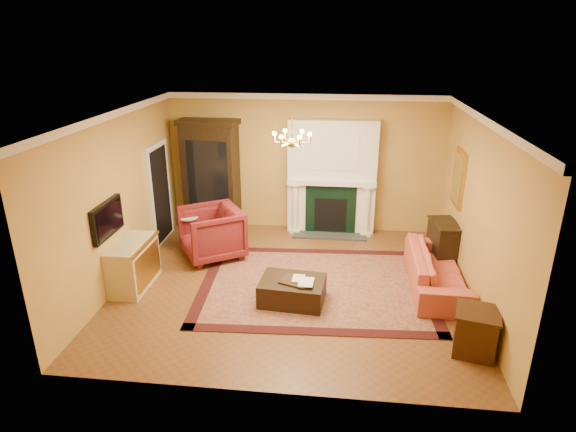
# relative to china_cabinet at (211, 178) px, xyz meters

# --- Properties ---
(floor) EXTENTS (6.00, 5.50, 0.02)m
(floor) POSITION_rel_china_cabinet_xyz_m (2.06, -2.49, -1.19)
(floor) COLOR brown
(floor) RESTS_ON ground
(ceiling) EXTENTS (6.00, 5.50, 0.02)m
(ceiling) POSITION_rel_china_cabinet_xyz_m (2.06, -2.49, 1.83)
(ceiling) COLOR white
(ceiling) RESTS_ON wall_back
(wall_back) EXTENTS (6.00, 0.02, 3.00)m
(wall_back) POSITION_rel_china_cabinet_xyz_m (2.06, 0.27, 0.32)
(wall_back) COLOR gold
(wall_back) RESTS_ON floor
(wall_front) EXTENTS (6.00, 0.02, 3.00)m
(wall_front) POSITION_rel_china_cabinet_xyz_m (2.06, -5.25, 0.32)
(wall_front) COLOR gold
(wall_front) RESTS_ON floor
(wall_left) EXTENTS (0.02, 5.50, 3.00)m
(wall_left) POSITION_rel_china_cabinet_xyz_m (-0.95, -2.49, 0.32)
(wall_left) COLOR gold
(wall_left) RESTS_ON floor
(wall_right) EXTENTS (0.02, 5.50, 3.00)m
(wall_right) POSITION_rel_china_cabinet_xyz_m (5.07, -2.49, 0.32)
(wall_right) COLOR gold
(wall_right) RESTS_ON floor
(fireplace) EXTENTS (1.90, 0.70, 2.50)m
(fireplace) POSITION_rel_china_cabinet_xyz_m (2.66, 0.08, 0.02)
(fireplace) COLOR silver
(fireplace) RESTS_ON wall_back
(crown_molding) EXTENTS (6.00, 5.50, 0.12)m
(crown_molding) POSITION_rel_china_cabinet_xyz_m (2.06, -1.53, 1.76)
(crown_molding) COLOR white
(crown_molding) RESTS_ON ceiling
(doorway) EXTENTS (0.08, 1.05, 2.10)m
(doorway) POSITION_rel_china_cabinet_xyz_m (-0.90, -0.79, -0.13)
(doorway) COLOR silver
(doorway) RESTS_ON wall_left
(tv_panel) EXTENTS (0.09, 0.95, 0.58)m
(tv_panel) POSITION_rel_china_cabinet_xyz_m (-0.89, -3.09, 0.17)
(tv_panel) COLOR black
(tv_panel) RESTS_ON wall_left
(gilt_mirror) EXTENTS (0.06, 0.76, 1.05)m
(gilt_mirror) POSITION_rel_china_cabinet_xyz_m (5.02, -1.09, 0.47)
(gilt_mirror) COLOR gold
(gilt_mirror) RESTS_ON wall_right
(chandelier) EXTENTS (0.63, 0.55, 0.53)m
(chandelier) POSITION_rel_china_cabinet_xyz_m (2.06, -2.49, 1.43)
(chandelier) COLOR gold
(chandelier) RESTS_ON ceiling
(oriental_rug) EXTENTS (4.18, 3.22, 0.02)m
(oriental_rug) POSITION_rel_china_cabinet_xyz_m (2.47, -2.48, -1.17)
(oriental_rug) COLOR #4F111D
(oriental_rug) RESTS_ON floor
(china_cabinet) EXTENTS (1.23, 0.67, 2.36)m
(china_cabinet) POSITION_rel_china_cabinet_xyz_m (0.00, 0.00, 0.00)
(china_cabinet) COLOR black
(china_cabinet) RESTS_ON floor
(wingback_armchair) EXTENTS (1.44, 1.46, 1.11)m
(wingback_armchair) POSITION_rel_china_cabinet_xyz_m (0.37, -1.51, -0.62)
(wingback_armchair) COLOR maroon
(wingback_armchair) RESTS_ON floor
(pedestal_table) EXTENTS (0.41, 0.41, 0.73)m
(pedestal_table) POSITION_rel_china_cabinet_xyz_m (-0.18, -1.21, -0.76)
(pedestal_table) COLOR black
(pedestal_table) RESTS_ON floor
(commode) EXTENTS (0.53, 1.12, 0.83)m
(commode) POSITION_rel_china_cabinet_xyz_m (-0.67, -2.83, -0.76)
(commode) COLOR beige
(commode) RESTS_ON floor
(coral_sofa) EXTENTS (0.70, 2.25, 0.87)m
(coral_sofa) POSITION_rel_china_cabinet_xyz_m (4.57, -2.25, -0.74)
(coral_sofa) COLOR #BA403B
(coral_sofa) RESTS_ON floor
(end_table) EXTENTS (0.65, 0.65, 0.62)m
(end_table) POSITION_rel_china_cabinet_xyz_m (4.78, -4.11, -0.87)
(end_table) COLOR #381B0F
(end_table) RESTS_ON floor
(console_table) EXTENTS (0.52, 0.79, 0.83)m
(console_table) POSITION_rel_china_cabinet_xyz_m (4.84, -1.34, -0.76)
(console_table) COLOR black
(console_table) RESTS_ON floor
(leather_ottoman) EXTENTS (1.10, 0.84, 0.39)m
(leather_ottoman) POSITION_rel_china_cabinet_xyz_m (2.13, -3.06, -0.97)
(leather_ottoman) COLOR black
(leather_ottoman) RESTS_ON oriental_rug
(ottoman_tray) EXTENTS (0.56, 0.50, 0.03)m
(ottoman_tray) POSITION_rel_china_cabinet_xyz_m (2.18, -3.11, -0.76)
(ottoman_tray) COLOR black
(ottoman_tray) RESTS_ON leather_ottoman
(book_a) EXTENTS (0.20, 0.03, 0.26)m
(book_a) POSITION_rel_china_cabinet_xyz_m (2.13, -3.07, -0.61)
(book_a) COLOR gray
(book_a) RESTS_ON ottoman_tray
(book_b) EXTENTS (0.24, 0.04, 0.32)m
(book_b) POSITION_rel_china_cabinet_xyz_m (2.24, -3.18, -0.58)
(book_b) COLOR gray
(book_b) RESTS_ON ottoman_tray
(topiary_left) EXTENTS (0.16, 0.16, 0.43)m
(topiary_left) POSITION_rel_china_cabinet_xyz_m (2.00, 0.04, 0.29)
(topiary_left) COLOR gray
(topiary_left) RESTS_ON fireplace
(topiary_right) EXTENTS (0.18, 0.18, 0.48)m
(topiary_right) POSITION_rel_china_cabinet_xyz_m (3.42, 0.04, 0.31)
(topiary_right) COLOR gray
(topiary_right) RESTS_ON fireplace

